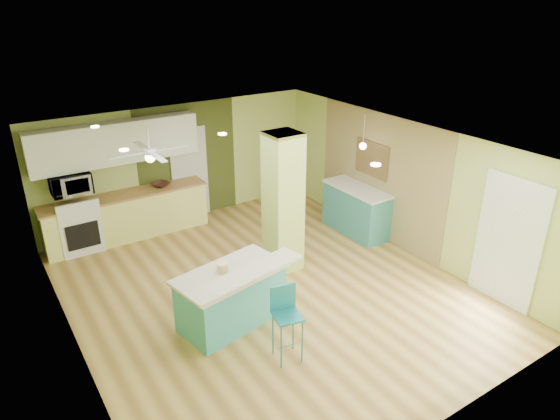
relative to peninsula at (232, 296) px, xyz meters
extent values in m
cube|color=olive|center=(0.89, 0.47, -0.46)|extent=(6.00, 7.00, 0.01)
cube|color=white|center=(0.89, 0.47, 2.05)|extent=(6.00, 7.00, 0.01)
cube|color=#B8CA6C|center=(0.89, 3.98, 0.79)|extent=(6.00, 0.01, 2.50)
cube|color=#B8CA6C|center=(0.89, -3.03, 0.79)|extent=(6.00, 0.01, 2.50)
cube|color=#B8CA6C|center=(-2.11, 0.47, 0.79)|extent=(0.01, 7.00, 2.50)
cube|color=#B8CA6C|center=(3.90, 0.47, 0.79)|extent=(0.01, 7.00, 2.50)
cube|color=olive|center=(3.88, 1.07, 0.79)|extent=(0.02, 3.40, 2.50)
cube|color=#40491D|center=(1.09, 3.96, 0.79)|extent=(2.20, 0.02, 2.50)
cube|color=silver|center=(1.09, 3.93, 0.54)|extent=(0.82, 0.05, 2.00)
cube|color=white|center=(3.86, -1.83, 0.59)|extent=(0.04, 1.08, 2.10)
cube|color=#AEC159|center=(1.54, 0.97, 0.79)|extent=(0.55, 0.55, 2.50)
cube|color=#E9EA7A|center=(-0.41, 3.67, -0.01)|extent=(3.20, 0.60, 0.90)
cube|color=olive|center=(-0.41, 3.67, 0.46)|extent=(3.25, 0.63, 0.04)
cube|color=white|center=(-1.36, 3.67, -0.01)|extent=(0.76, 0.64, 0.90)
cube|color=black|center=(-1.36, 3.34, -0.04)|extent=(0.59, 0.02, 0.50)
cube|color=white|center=(-1.36, 3.37, 0.53)|extent=(0.76, 0.06, 0.18)
cube|color=white|center=(-0.41, 3.79, 1.49)|extent=(3.20, 0.34, 0.80)
imported|color=white|center=(-1.36, 3.67, 0.89)|extent=(0.70, 0.48, 0.39)
cylinder|color=white|center=(-0.21, 2.47, 1.84)|extent=(0.03, 0.03, 0.40)
cylinder|color=white|center=(-0.21, 2.47, 1.64)|extent=(0.24, 0.24, 0.10)
sphere|color=white|center=(-0.21, 2.47, 1.52)|extent=(0.18, 0.18, 0.18)
cylinder|color=white|center=(3.54, 1.22, 1.73)|extent=(0.01, 0.01, 0.62)
sphere|color=white|center=(3.54, 1.22, 1.42)|extent=(0.14, 0.14, 0.14)
cube|color=brown|center=(3.86, 1.27, 1.09)|extent=(0.03, 0.90, 0.70)
cube|color=teal|center=(0.00, 0.02, -0.05)|extent=(1.66, 1.06, 0.82)
cube|color=beige|center=(0.00, 0.02, 0.38)|extent=(1.77, 1.16, 0.05)
cube|color=teal|center=(0.07, -0.34, 0.46)|extent=(1.74, 0.46, 0.12)
cube|color=beige|center=(0.07, -0.34, 0.52)|extent=(1.90, 0.73, 0.04)
cylinder|color=teal|center=(0.05, -1.25, -0.12)|extent=(0.02, 0.02, 0.67)
cylinder|color=teal|center=(0.34, -1.31, -0.12)|extent=(0.02, 0.02, 0.67)
cylinder|color=teal|center=(0.11, -0.95, -0.12)|extent=(0.02, 0.02, 0.67)
cylinder|color=teal|center=(0.40, -1.01, -0.12)|extent=(0.02, 0.02, 0.67)
cube|color=teal|center=(0.22, -1.13, 0.23)|extent=(0.42, 0.42, 0.03)
cube|color=teal|center=(0.25, -0.97, 0.43)|extent=(0.35, 0.10, 0.37)
cube|color=teal|center=(3.59, 1.34, 0.01)|extent=(0.60, 1.46, 0.94)
cube|color=silver|center=(3.59, 1.34, 0.50)|extent=(0.65, 1.52, 0.04)
imported|color=#3C2218|center=(0.34, 3.66, 0.52)|extent=(0.45, 0.45, 0.08)
cylinder|color=yellow|center=(-0.10, 0.08, 0.48)|extent=(0.17, 0.17, 0.15)
camera|label=1|loc=(-2.84, -5.61, 4.16)|focal=32.00mm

